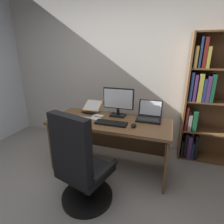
{
  "coord_description": "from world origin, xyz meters",
  "views": [
    {
      "loc": [
        0.78,
        -1.1,
        1.66
      ],
      "look_at": [
        0.09,
        1.01,
        0.9
      ],
      "focal_mm": 28.61,
      "sensor_mm": 36.0,
      "label": 1
    }
  ],
  "objects": [
    {
      "name": "computer_mouse",
      "position": [
        0.39,
        0.95,
        0.78
      ],
      "size": [
        0.06,
        0.1,
        0.04
      ],
      "primitive_type": "ellipsoid",
      "color": "black",
      "rests_on": "desk"
    },
    {
      "name": "reading_stand_with_book",
      "position": [
        -0.35,
        1.35,
        0.83
      ],
      "size": [
        0.27,
        0.3,
        0.15
      ],
      "color": "black",
      "rests_on": "desk"
    },
    {
      "name": "monitor",
      "position": [
        0.09,
        1.28,
        0.96
      ],
      "size": [
        0.45,
        0.16,
        0.41
      ],
      "color": "black",
      "rests_on": "desk"
    },
    {
      "name": "laptop",
      "position": [
        0.54,
        1.28,
        0.81
      ],
      "size": [
        0.33,
        0.3,
        0.25
      ],
      "color": "black",
      "rests_on": "desk"
    },
    {
      "name": "keyboard",
      "position": [
        0.09,
        0.95,
        0.77
      ],
      "size": [
        0.42,
        0.15,
        0.02
      ],
      "primitive_type": "cube",
      "color": "black",
      "rests_on": "desk"
    },
    {
      "name": "office_chair",
      "position": [
        -0.05,
        0.32,
        0.47
      ],
      "size": [
        0.69,
        0.6,
        1.11
      ],
      "rotation": [
        0.0,
        0.0,
        -0.26
      ],
      "color": "black",
      "rests_on": "ground"
    },
    {
      "name": "bookshelf",
      "position": [
        1.36,
        1.77,
        0.94
      ],
      "size": [
        0.95,
        0.32,
        1.91
      ],
      "color": "brown",
      "rests_on": "ground"
    },
    {
      "name": "pen",
      "position": [
        -0.16,
        1.11,
        0.77
      ],
      "size": [
        0.14,
        0.03,
        0.01
      ],
      "primitive_type": "cylinder",
      "rotation": [
        0.0,
        1.57,
        -0.17
      ],
      "color": "black",
      "rests_on": "notepad"
    },
    {
      "name": "open_binder",
      "position": [
        -0.46,
        0.9,
        0.77
      ],
      "size": [
        0.51,
        0.37,
        0.02
      ],
      "rotation": [
        0.0,
        0.0,
        -0.11
      ],
      "color": "navy",
      "rests_on": "desk"
    },
    {
      "name": "desk",
      "position": [
        0.04,
        1.14,
        0.55
      ],
      "size": [
        1.65,
        0.69,
        0.76
      ],
      "color": "brown",
      "rests_on": "ground"
    },
    {
      "name": "wall_back",
      "position": [
        0.0,
        2.01,
        1.45
      ],
      "size": [
        5.13,
        0.12,
        2.9
      ],
      "primitive_type": "cube",
      "color": "beige",
      "rests_on": "ground"
    },
    {
      "name": "notepad",
      "position": [
        -0.18,
        1.11,
        0.76
      ],
      "size": [
        0.15,
        0.21,
        0.01
      ],
      "primitive_type": "cube",
      "rotation": [
        0.0,
        0.0,
        0.02
      ],
      "color": "silver",
      "rests_on": "desk"
    }
  ]
}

